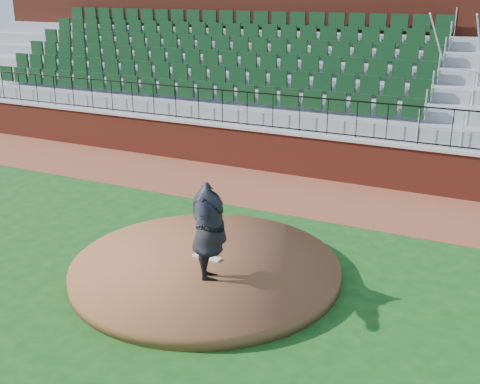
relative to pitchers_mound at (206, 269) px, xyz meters
name	(u,v)px	position (x,y,z in m)	size (l,w,h in m)	color
ground	(205,281)	(0.10, -0.23, -0.12)	(90.00, 90.00, 0.00)	#154915
warning_track	(305,195)	(0.10, 5.17, -0.12)	(34.00, 3.20, 0.01)	brown
field_wall	(326,158)	(0.10, 6.77, 0.47)	(34.00, 0.35, 1.20)	maroon
wall_cap	(327,136)	(0.10, 6.77, 1.12)	(34.00, 0.45, 0.10)	#B7B7B7
wall_railing	(328,117)	(0.10, 6.77, 1.67)	(34.00, 0.05, 1.00)	black
seating_stands	(356,85)	(0.10, 9.50, 2.18)	(34.00, 5.10, 4.60)	gray
concourse_wall	(379,61)	(0.10, 12.30, 2.62)	(34.00, 0.50, 5.50)	maroon
pitchers_mound	(206,269)	(0.00, 0.00, 0.00)	(5.13, 5.13, 0.25)	brown
pitching_rubber	(207,257)	(-0.08, 0.19, 0.14)	(0.58, 0.14, 0.04)	silver
pitcher	(209,231)	(0.38, -0.50, 1.04)	(2.25, 0.61, 1.83)	black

